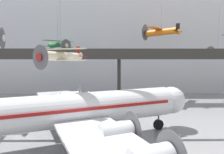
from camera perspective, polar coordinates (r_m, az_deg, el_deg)
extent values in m
cube|color=silver|center=(54.63, 1.34, 9.30)|extent=(140.00, 3.00, 25.58)
cube|color=#2D2B28|center=(42.51, 1.91, 5.28)|extent=(110.00, 3.20, 0.90)
cube|color=#2D2B28|center=(40.98, 2.01, 6.68)|extent=(110.00, 0.12, 1.10)
cylinder|color=#2D2B28|center=(43.73, 1.83, -0.91)|extent=(0.70, 0.70, 8.55)
cylinder|color=silver|center=(23.11, -10.95, -8.48)|extent=(23.19, 12.37, 3.45)
sphere|color=silver|center=(28.71, 15.23, -5.84)|extent=(3.39, 3.39, 3.39)
cube|color=maroon|center=(23.03, -10.97, -7.64)|extent=(21.69, 11.79, 0.31)
cube|color=silver|center=(32.35, -13.10, -5.93)|extent=(10.95, 16.11, 0.28)
cube|color=silver|center=(15.17, 0.50, -19.07)|extent=(10.95, 16.11, 0.28)
cylinder|color=silver|center=(29.49, -8.74, -6.85)|extent=(3.18, 2.60, 1.66)
cylinder|color=#4C4C51|center=(29.90, -5.91, -6.65)|extent=(1.28, 2.93, 3.15)
cylinder|color=silver|center=(34.41, -10.94, -5.12)|extent=(3.18, 2.60, 1.66)
cylinder|color=#4C4C51|center=(34.76, -8.49, -4.97)|extent=(1.28, 2.93, 3.15)
cylinder|color=silver|center=(18.61, 0.99, -14.17)|extent=(3.18, 2.60, 1.66)
cylinder|color=#4C4C51|center=(19.25, 5.22, -13.52)|extent=(1.28, 2.93, 3.15)
cylinder|color=#4C4C51|center=(15.25, 15.09, -18.92)|extent=(1.28, 2.93, 3.15)
cylinder|color=#4C4C51|center=(28.15, 12.05, -10.88)|extent=(0.20, 0.20, 1.21)
cylinder|color=black|center=(28.32, 12.02, -12.07)|extent=(1.35, 0.85, 1.30)
cylinder|color=#4C4C51|center=(26.39, -11.60, -11.99)|extent=(0.20, 0.20, 1.21)
cylinder|color=black|center=(26.58, -11.57, -13.24)|extent=(1.35, 0.85, 1.30)
cylinder|color=#4C4C51|center=(21.31, -8.40, -16.24)|extent=(0.20, 0.20, 1.21)
cylinder|color=black|center=(21.54, -8.37, -17.74)|extent=(1.35, 0.85, 1.30)
cylinder|color=orange|center=(45.86, 12.67, 11.33)|extent=(5.86, 4.48, 1.59)
cone|color=black|center=(47.09, 8.93, 11.45)|extent=(1.48, 1.52, 1.14)
cylinder|color=#4C4C51|center=(47.18, 8.68, 11.45)|extent=(1.86, 2.78, 3.31)
cone|color=orange|center=(44.90, 16.32, 11.18)|extent=(2.01, 1.84, 1.16)
cube|color=orange|center=(46.06, 12.24, 12.07)|extent=(6.38, 8.55, 0.10)
cube|color=black|center=(44.89, 16.82, 12.35)|extent=(0.66, 0.46, 1.53)
cube|color=black|center=(44.81, 16.79, 11.38)|extent=(2.45, 3.17, 0.06)
cylinder|color=slate|center=(46.30, 12.75, 15.19)|extent=(0.04, 0.04, 4.99)
cylinder|color=#1E6B33|center=(47.52, -13.95, 8.16)|extent=(4.28, 3.70, 1.33)
cone|color=beige|center=(45.62, -12.04, 8.07)|extent=(1.14, 1.16, 0.87)
cylinder|color=#4C4C51|center=(45.49, -11.90, 8.07)|extent=(1.60, 1.98, 2.51)
cone|color=#1E6B33|center=(49.33, -15.60, 8.22)|extent=(1.53, 1.46, 0.91)
cube|color=#1E6B33|center=(47.34, -13.76, 9.11)|extent=(5.28, 6.20, 0.10)
cube|color=#1E6B33|center=(47.28, -13.73, 7.71)|extent=(5.28, 6.20, 0.10)
cube|color=beige|center=(49.58, -15.81, 8.66)|extent=(0.48, 0.40, 1.16)
cube|color=beige|center=(49.55, -15.79, 7.99)|extent=(2.01, 2.31, 0.06)
cylinder|color=slate|center=(47.91, -14.07, 13.19)|extent=(0.04, 0.04, 7.46)
cone|color=white|center=(32.01, -27.08, 9.07)|extent=(0.99, 1.07, 0.94)
cylinder|color=#4C4C51|center=(31.96, -26.76, 9.08)|extent=(0.50, 2.69, 2.72)
cylinder|color=yellow|center=(51.12, 25.92, 6.04)|extent=(1.64, 4.34, 0.95)
cone|color=red|center=(52.91, 24.46, 6.10)|extent=(0.91, 0.84, 0.79)
cylinder|color=#4C4C51|center=(53.03, 24.37, 6.10)|extent=(2.25, 0.46, 2.28)
cube|color=yellow|center=(51.32, 25.73, 5.75)|extent=(6.49, 2.19, 0.10)
cylinder|color=slate|center=(51.44, 26.15, 11.43)|extent=(0.04, 0.04, 8.80)
cylinder|color=beige|center=(25.53, -13.16, 5.27)|extent=(3.81, 4.51, 1.18)
cone|color=maroon|center=(23.97, -17.87, 4.94)|extent=(1.22, 1.20, 0.91)
cylinder|color=#4C4C51|center=(23.87, -18.22, 4.92)|extent=(2.11, 1.64, 2.63)
cone|color=beige|center=(27.12, -9.28, 5.51)|extent=(1.50, 1.59, 0.90)
cube|color=beige|center=(25.35, -13.72, 7.09)|extent=(6.57, 5.46, 0.10)
cube|color=beige|center=(25.34, -13.65, 4.34)|extent=(6.57, 5.46, 0.10)
cube|color=maroon|center=(27.33, -8.84, 6.62)|extent=(0.41, 0.51, 1.22)
cube|color=maroon|center=(27.33, -8.82, 5.35)|extent=(2.45, 2.08, 0.06)
cylinder|color=slate|center=(26.08, -13.42, 17.13)|extent=(0.04, 0.04, 9.71)
cylinder|color=#B2B5BA|center=(24.67, 17.24, -16.44)|extent=(0.36, 0.36, 0.04)
cylinder|color=#B2B5BA|center=(24.49, 17.28, -15.36)|extent=(0.07, 0.07, 0.95)
sphere|color=#B2B5BA|center=(24.31, 17.31, -14.22)|extent=(0.10, 0.10, 0.10)
cube|color=#4C4C51|center=(24.14, 6.81, -15.88)|extent=(0.35, 0.42, 0.70)
cube|color=#232326|center=(23.95, 6.83, -14.70)|extent=(0.45, 0.68, 0.73)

